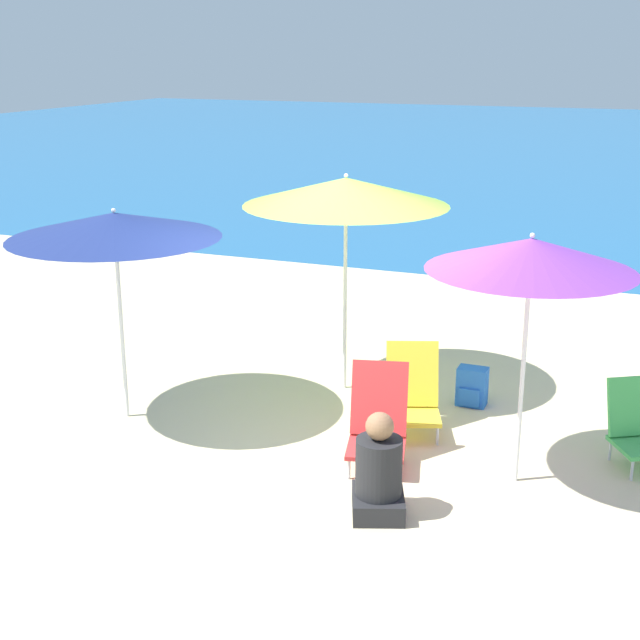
{
  "coord_description": "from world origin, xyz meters",
  "views": [
    {
      "loc": [
        2.68,
        -6.94,
        3.32
      ],
      "look_at": [
        -0.11,
        0.04,
        1.0
      ],
      "focal_mm": 50.0,
      "sensor_mm": 36.0,
      "label": 1
    }
  ],
  "objects_px": {
    "beach_chair_yellow": "(413,393)",
    "beach_umbrella_navy": "(114,226)",
    "backpack_blue": "(472,387)",
    "beach_umbrella_lime": "(346,192)",
    "person_seated_near": "(379,474)",
    "beach_umbrella_purple": "(531,255)",
    "beach_chair_red": "(378,421)"
  },
  "relations": [
    {
      "from": "beach_chair_yellow",
      "to": "person_seated_near",
      "type": "distance_m",
      "value": 1.56
    },
    {
      "from": "beach_umbrella_purple",
      "to": "person_seated_near",
      "type": "height_order",
      "value": "beach_umbrella_purple"
    },
    {
      "from": "beach_umbrella_navy",
      "to": "backpack_blue",
      "type": "height_order",
      "value": "beach_umbrella_navy"
    },
    {
      "from": "beach_umbrella_lime",
      "to": "backpack_blue",
      "type": "xyz_separation_m",
      "value": [
        1.3,
        0.03,
        -1.81
      ]
    },
    {
      "from": "beach_chair_red",
      "to": "beach_chair_yellow",
      "type": "relative_size",
      "value": 1.04
    },
    {
      "from": "beach_umbrella_purple",
      "to": "beach_chair_red",
      "type": "bearing_deg",
      "value": -176.16
    },
    {
      "from": "beach_umbrella_navy",
      "to": "backpack_blue",
      "type": "relative_size",
      "value": 5.21
    },
    {
      "from": "backpack_blue",
      "to": "beach_umbrella_navy",
      "type": "bearing_deg",
      "value": -153.49
    },
    {
      "from": "beach_umbrella_purple",
      "to": "beach_umbrella_lime",
      "type": "bearing_deg",
      "value": 144.76
    },
    {
      "from": "beach_chair_red",
      "to": "beach_umbrella_lime",
      "type": "bearing_deg",
      "value": 105.71
    },
    {
      "from": "beach_umbrella_lime",
      "to": "person_seated_near",
      "type": "distance_m",
      "value": 3.05
    },
    {
      "from": "beach_umbrella_lime",
      "to": "beach_umbrella_navy",
      "type": "height_order",
      "value": "beach_umbrella_lime"
    },
    {
      "from": "beach_umbrella_lime",
      "to": "person_seated_near",
      "type": "relative_size",
      "value": 2.69
    },
    {
      "from": "beach_umbrella_navy",
      "to": "person_seated_near",
      "type": "relative_size",
      "value": 2.44
    },
    {
      "from": "beach_chair_yellow",
      "to": "beach_umbrella_navy",
      "type": "bearing_deg",
      "value": 174.61
    },
    {
      "from": "backpack_blue",
      "to": "beach_umbrella_lime",
      "type": "bearing_deg",
      "value": -178.8
    },
    {
      "from": "beach_chair_red",
      "to": "person_seated_near",
      "type": "bearing_deg",
      "value": -85.29
    },
    {
      "from": "beach_umbrella_lime",
      "to": "beach_chair_yellow",
      "type": "bearing_deg",
      "value": -38.94
    },
    {
      "from": "beach_umbrella_purple",
      "to": "beach_umbrella_navy",
      "type": "height_order",
      "value": "beach_umbrella_purple"
    },
    {
      "from": "backpack_blue",
      "to": "beach_chair_red",
      "type": "bearing_deg",
      "value": -107.23
    },
    {
      "from": "beach_umbrella_purple",
      "to": "backpack_blue",
      "type": "relative_size",
      "value": 5.33
    },
    {
      "from": "beach_umbrella_navy",
      "to": "person_seated_near",
      "type": "xyz_separation_m",
      "value": [
        2.75,
        -0.86,
        -1.49
      ]
    },
    {
      "from": "person_seated_near",
      "to": "backpack_blue",
      "type": "height_order",
      "value": "person_seated_near"
    },
    {
      "from": "beach_umbrella_lime",
      "to": "beach_umbrella_purple",
      "type": "relative_size",
      "value": 1.08
    },
    {
      "from": "beach_chair_yellow",
      "to": "person_seated_near",
      "type": "xyz_separation_m",
      "value": [
        0.19,
        -1.55,
        -0.04
      ]
    },
    {
      "from": "backpack_blue",
      "to": "beach_chair_yellow",
      "type": "bearing_deg",
      "value": -115.76
    },
    {
      "from": "person_seated_near",
      "to": "backpack_blue",
      "type": "bearing_deg",
      "value": 64.65
    },
    {
      "from": "beach_umbrella_navy",
      "to": "beach_chair_yellow",
      "type": "bearing_deg",
      "value": 15.08
    },
    {
      "from": "beach_umbrella_lime",
      "to": "person_seated_near",
      "type": "xyz_separation_m",
      "value": [
        1.11,
        -2.29,
        -1.67
      ]
    },
    {
      "from": "backpack_blue",
      "to": "person_seated_near",
      "type": "bearing_deg",
      "value": -94.53
    },
    {
      "from": "beach_umbrella_purple",
      "to": "backpack_blue",
      "type": "distance_m",
      "value": 2.28
    },
    {
      "from": "beach_chair_red",
      "to": "beach_umbrella_purple",
      "type": "bearing_deg",
      "value": -10.07
    }
  ]
}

